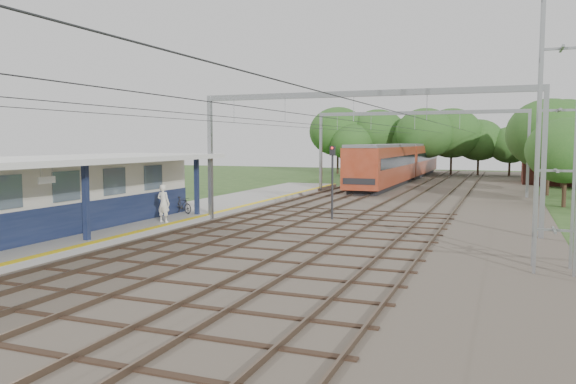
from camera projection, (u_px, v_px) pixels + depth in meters
The scene contains 15 objects.
ground at pixel (107, 300), 15.90m from camera, with size 160.00×160.00×0.00m, color #2D4C1E.
ballast_bed at pixel (414, 200), 42.28m from camera, with size 18.00×90.00×0.10m, color #473D33.
platform at pixel (163, 218), 31.59m from camera, with size 5.00×52.00×0.35m, color gray.
yellow_stripe at pixel (198, 217), 30.76m from camera, with size 0.45×52.00×0.01m, color yellow.
station_building at pixel (49, 195), 25.43m from camera, with size 3.41×18.00×3.40m.
canopy at pixel (50, 161), 23.95m from camera, with size 6.40×20.00×3.44m.
rail_tracks at pixel (381, 198), 43.18m from camera, with size 11.80×88.00×0.15m.
catenary_system at pixel (395, 126), 37.64m from camera, with size 17.22×88.00×7.00m.
lattice_pylon at pixel (560, 95), 18.44m from camera, with size 1.30×1.30×12.00m.
tree_band at pixel (448, 138), 67.07m from camera, with size 31.72×30.88×8.82m.
house_far at pixel (564, 154), 58.07m from camera, with size 8.00×6.12×8.66m.
person at pixel (163, 203), 28.66m from camera, with size 0.71×0.47×1.95m, color white.
bicycle at pixel (182, 205), 32.23m from camera, with size 0.45×1.58×0.95m, color black.
train at pixel (402, 161), 62.82m from camera, with size 3.15×39.18×4.12m.
signal_post at pixel (332, 174), 31.44m from camera, with size 0.32×0.28×4.23m.
Camera 1 is at (10.44, -12.63, 4.47)m, focal length 35.00 mm.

